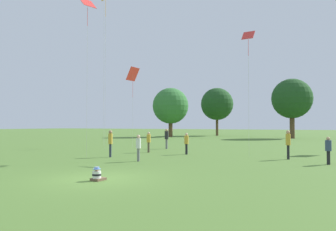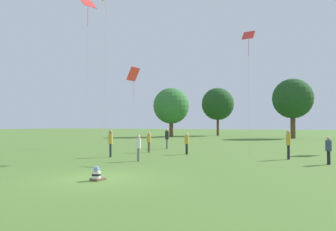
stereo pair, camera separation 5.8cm
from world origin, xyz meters
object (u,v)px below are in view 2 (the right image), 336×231
object	(u,v)px
person_standing_5	(329,148)
kite_4	(248,40)
person_standing_3	(187,142)
distant_tree_0	(218,104)
distant_tree_1	(171,106)
person_standing_2	(138,145)
distant_tree_2	(293,99)
person_standing_4	(149,140)
kite_3	(88,8)
person_standing_6	(111,141)
seated_toddler	(97,175)
person_standing_1	(288,141)
kite_7	(133,75)
person_standing_7	(167,137)

from	to	relation	value
person_standing_5	kite_4	size ratio (longest dim) A/B	0.18
person_standing_3	distant_tree_0	size ratio (longest dim) A/B	0.16
person_standing_5	distant_tree_1	xyz separation A→B (m)	(-26.54, 33.66, 4.80)
person_standing_2	distant_tree_2	size ratio (longest dim) A/B	0.16
person_standing_4	kite_3	world-z (taller)	kite_3
distant_tree_2	person_standing_6	bearing A→B (deg)	-101.10
kite_4	person_standing_4	bearing A→B (deg)	-133.82
person_standing_5	distant_tree_2	size ratio (longest dim) A/B	0.16
seated_toddler	distant_tree_0	xyz separation A→B (m)	(-13.01, 54.14, 6.28)
seated_toddler	person_standing_1	xyz separation A→B (m)	(5.75, 11.85, 0.93)
person_standing_6	person_standing_5	bearing A→B (deg)	97.43
seated_toddler	kite_7	size ratio (longest dim) A/B	0.07
person_standing_3	distant_tree_1	distance (m)	36.09
person_standing_5	distant_tree_2	bearing A→B (deg)	17.47
person_standing_5	person_standing_3	bearing A→B (deg)	85.68
person_standing_7	distant_tree_2	bearing A→B (deg)	-108.17
person_standing_4	person_standing_5	world-z (taller)	person_standing_4
kite_7	person_standing_1	bearing A→B (deg)	118.04
person_standing_1	person_standing_4	size ratio (longest dim) A/B	1.13
seated_toddler	kite_3	bearing A→B (deg)	138.14
person_standing_2	kite_7	bearing A→B (deg)	-178.86
person_standing_2	person_standing_7	xyz separation A→B (m)	(-3.20, 9.98, 0.15)
person_standing_3	kite_4	distance (m)	8.48
seated_toddler	distant_tree_1	bearing A→B (deg)	117.80
person_standing_2	distant_tree_2	bearing A→B (deg)	140.18
person_standing_7	person_standing_3	bearing A→B (deg)	128.02
seated_toddler	distant_tree_2	bearing A→B (deg)	92.03
person_standing_7	kite_7	distance (m)	7.75
person_standing_3	kite_7	xyz separation A→B (m)	(-8.42, 5.60, 6.35)
kite_7	seated_toddler	bearing A→B (deg)	77.85
person_standing_1	distant_tree_2	world-z (taller)	distant_tree_2
person_standing_6	person_standing_4	bearing A→B (deg)	173.55
person_standing_7	kite_4	xyz separation A→B (m)	(8.64, -4.66, 6.88)
person_standing_4	person_standing_7	bearing A→B (deg)	-165.95
distant_tree_0	distant_tree_1	world-z (taller)	distant_tree_0
person_standing_2	person_standing_5	size ratio (longest dim) A/B	1.04
kite_4	distant_tree_0	distance (m)	45.30
person_standing_7	person_standing_6	bearing A→B (deg)	87.07
person_standing_2	kite_7	world-z (taller)	kite_7
person_standing_1	distant_tree_1	bearing A→B (deg)	178.69
seated_toddler	kite_3	world-z (taller)	kite_3
kite_4	distant_tree_1	world-z (taller)	distant_tree_1
person_standing_2	person_standing_3	distance (m)	5.64
kite_3	distant_tree_2	distance (m)	40.51
person_standing_3	kite_4	size ratio (longest dim) A/B	0.19
person_standing_3	distant_tree_1	xyz separation A→B (m)	(-16.98, 31.49, 4.76)
person_standing_2	kite_3	bearing A→B (deg)	-131.78
person_standing_2	person_standing_3	world-z (taller)	same
seated_toddler	person_standing_1	size ratio (longest dim) A/B	0.30
person_standing_7	distant_tree_2	size ratio (longest dim) A/B	0.19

